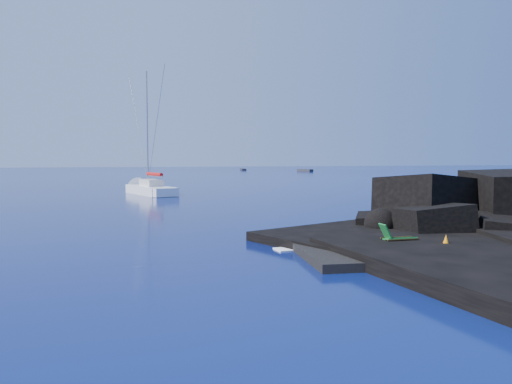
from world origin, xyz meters
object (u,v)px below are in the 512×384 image
sunbather (390,245)px  marker_cone (446,242)px  sailboat (150,194)px  distant_boat_a (243,170)px  distant_boat_b (305,171)px  deck_chair (400,234)px

sunbather → marker_cone: (2.20, -0.66, 0.14)m
sailboat → marker_cone: (9.69, -39.57, 0.66)m
distant_boat_a → distant_boat_b: 22.10m
sunbather → distant_boat_a: (26.95, 134.86, -0.52)m
marker_cone → deck_chair: bearing=137.9°
sailboat → deck_chair: sailboat is taller
sailboat → marker_cone: size_ratio=22.28×
deck_chair → sunbather: size_ratio=0.91×
marker_cone → distant_boat_a: size_ratio=0.15×
sailboat → marker_cone: bearing=-93.6°
sailboat → sunbather: 39.63m
sunbather → distant_boat_a: bearing=69.9°
sailboat → distant_boat_a: sailboat is taller
distant_boat_a → distant_boat_b: distant_boat_b is taller
deck_chair → distant_boat_b: bearing=70.4°
sailboat → sunbather: bearing=-96.5°
sailboat → distant_boat_b: size_ratio=2.71×
marker_cone → distant_boat_b: size_ratio=0.12×
sailboat → distant_boat_a: (34.44, 95.95, 0.00)m
deck_chair → distant_boat_a: bearing=78.4°
deck_chair → distant_boat_a: 136.79m
deck_chair → distant_boat_b: size_ratio=0.31×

